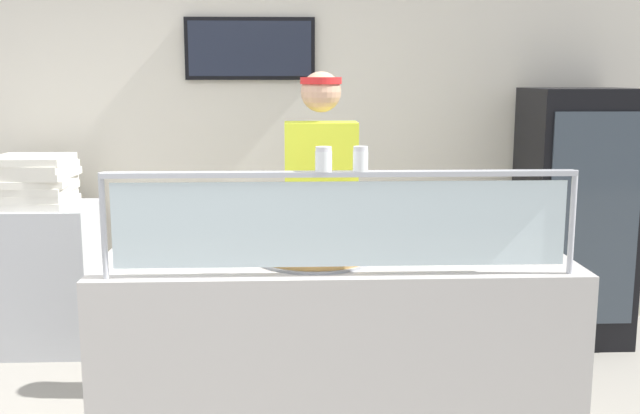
{
  "coord_description": "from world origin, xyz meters",
  "views": [
    {
      "loc": [
        0.83,
        -2.79,
        1.74
      ],
      "look_at": [
        0.96,
        0.38,
        1.17
      ],
      "focal_mm": 41.5,
      "sensor_mm": 36.0,
      "label": 1
    }
  ],
  "objects_px": {
    "pizza_tray": "(315,256)",
    "pizza_box_stack": "(34,181)",
    "worker_figure": "(322,215)",
    "drink_fridge": "(574,216)",
    "parmesan_shaker": "(324,161)",
    "pizza_server": "(315,252)",
    "pepper_flake_shaker": "(361,160)"
  },
  "relations": [
    {
      "from": "pizza_tray",
      "to": "pizza_box_stack",
      "type": "height_order",
      "value": "pizza_box_stack"
    },
    {
      "from": "pizza_server",
      "to": "worker_figure",
      "type": "relative_size",
      "value": 0.16
    },
    {
      "from": "pizza_server",
      "to": "drink_fridge",
      "type": "relative_size",
      "value": 0.17
    },
    {
      "from": "pizza_server",
      "to": "worker_figure",
      "type": "distance_m",
      "value": 0.76
    },
    {
      "from": "parmesan_shaker",
      "to": "worker_figure",
      "type": "xyz_separation_m",
      "value": [
        0.04,
        1.01,
        -0.41
      ]
    },
    {
      "from": "worker_figure",
      "to": "drink_fridge",
      "type": "bearing_deg",
      "value": 26.13
    },
    {
      "from": "pizza_tray",
      "to": "pepper_flake_shaker",
      "type": "height_order",
      "value": "pepper_flake_shaker"
    },
    {
      "from": "pizza_tray",
      "to": "pizza_server",
      "type": "relative_size",
      "value": 1.82
    },
    {
      "from": "parmesan_shaker",
      "to": "pizza_box_stack",
      "type": "distance_m",
      "value": 2.52
    },
    {
      "from": "drink_fridge",
      "to": "pizza_server",
      "type": "bearing_deg",
      "value": -137.9
    },
    {
      "from": "pizza_server",
      "to": "parmesan_shaker",
      "type": "height_order",
      "value": "parmesan_shaker"
    },
    {
      "from": "pizza_tray",
      "to": "parmesan_shaker",
      "type": "height_order",
      "value": "parmesan_shaker"
    },
    {
      "from": "drink_fridge",
      "to": "worker_figure",
      "type": "bearing_deg",
      "value": -153.87
    },
    {
      "from": "pizza_server",
      "to": "pizza_tray",
      "type": "bearing_deg",
      "value": 100.25
    },
    {
      "from": "pizza_box_stack",
      "to": "pepper_flake_shaker",
      "type": "bearing_deg",
      "value": -43.74
    },
    {
      "from": "parmesan_shaker",
      "to": "pepper_flake_shaker",
      "type": "relative_size",
      "value": 0.99
    },
    {
      "from": "pizza_tray",
      "to": "pizza_server",
      "type": "xyz_separation_m",
      "value": [
        0.0,
        -0.02,
        0.02
      ]
    },
    {
      "from": "pizza_tray",
      "to": "worker_figure",
      "type": "bearing_deg",
      "value": 85.11
    },
    {
      "from": "pepper_flake_shaker",
      "to": "pizza_box_stack",
      "type": "bearing_deg",
      "value": 136.26
    },
    {
      "from": "pizza_box_stack",
      "to": "worker_figure",
      "type": "bearing_deg",
      "value": -24.02
    },
    {
      "from": "pizza_server",
      "to": "drink_fridge",
      "type": "xyz_separation_m",
      "value": [
        1.76,
        1.59,
        -0.16
      ]
    },
    {
      "from": "pizza_tray",
      "to": "parmesan_shaker",
      "type": "xyz_separation_m",
      "value": [
        0.03,
        -0.27,
        0.45
      ]
    },
    {
      "from": "parmesan_shaker",
      "to": "pepper_flake_shaker",
      "type": "xyz_separation_m",
      "value": [
        0.14,
        0.0,
        0.0
      ]
    },
    {
      "from": "pizza_server",
      "to": "parmesan_shaker",
      "type": "bearing_deg",
      "value": -79.33
    },
    {
      "from": "pizza_box_stack",
      "to": "pizza_tray",
      "type": "bearing_deg",
      "value": -41.79
    },
    {
      "from": "worker_figure",
      "to": "pizza_box_stack",
      "type": "height_order",
      "value": "worker_figure"
    },
    {
      "from": "parmesan_shaker",
      "to": "pizza_tray",
      "type": "bearing_deg",
      "value": 95.38
    },
    {
      "from": "pizza_tray",
      "to": "pizza_box_stack",
      "type": "bearing_deg",
      "value": 138.21
    },
    {
      "from": "parmesan_shaker",
      "to": "drink_fridge",
      "type": "xyz_separation_m",
      "value": [
        1.74,
        1.84,
        -0.58
      ]
    },
    {
      "from": "pizza_tray",
      "to": "pepper_flake_shaker",
      "type": "distance_m",
      "value": 0.55
    },
    {
      "from": "parmesan_shaker",
      "to": "pizza_box_stack",
      "type": "bearing_deg",
      "value": 133.97
    },
    {
      "from": "pizza_tray",
      "to": "pepper_flake_shaker",
      "type": "bearing_deg",
      "value": -57.9
    }
  ]
}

